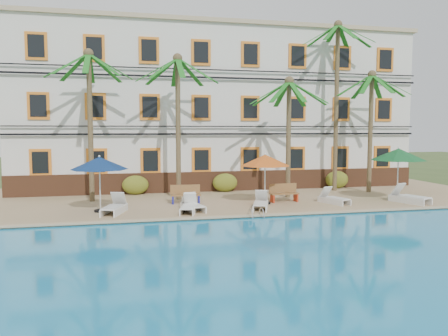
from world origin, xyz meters
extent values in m
plane|color=#384C23|center=(0.00, 0.00, 0.00)|extent=(100.00, 100.00, 0.00)
cube|color=tan|center=(0.00, 5.00, 0.12)|extent=(30.00, 12.00, 0.25)
cube|color=#1880B6|center=(0.00, -7.00, 0.10)|extent=(26.00, 12.00, 0.20)
cube|color=tan|center=(0.00, -0.90, 0.28)|extent=(30.00, 0.35, 0.06)
cube|color=silver|center=(0.00, 10.00, 5.25)|extent=(25.00, 6.00, 10.00)
cube|color=brown|center=(0.00, 6.94, 0.85)|extent=(25.00, 0.12, 1.20)
cube|color=tan|center=(0.00, 10.00, 10.35)|extent=(25.40, 6.40, 0.25)
cube|color=orange|center=(-10.50, 6.95, 2.15)|extent=(1.15, 0.10, 1.50)
cube|color=black|center=(-10.50, 6.90, 2.15)|extent=(0.85, 0.04, 1.20)
cube|color=orange|center=(-7.50, 6.95, 2.15)|extent=(1.15, 0.10, 1.50)
cube|color=black|center=(-7.50, 6.90, 2.15)|extent=(0.85, 0.04, 1.20)
cube|color=orange|center=(-4.50, 6.95, 2.15)|extent=(1.15, 0.10, 1.50)
cube|color=black|center=(-4.50, 6.90, 2.15)|extent=(0.85, 0.04, 1.20)
cube|color=orange|center=(-1.50, 6.95, 2.15)|extent=(1.15, 0.10, 1.50)
cube|color=black|center=(-1.50, 6.90, 2.15)|extent=(0.85, 0.04, 1.20)
cube|color=orange|center=(1.50, 6.95, 2.15)|extent=(1.15, 0.10, 1.50)
cube|color=black|center=(1.50, 6.90, 2.15)|extent=(0.85, 0.04, 1.20)
cube|color=orange|center=(4.50, 6.95, 2.15)|extent=(1.15, 0.10, 1.50)
cube|color=black|center=(4.50, 6.90, 2.15)|extent=(0.85, 0.04, 1.20)
cube|color=orange|center=(7.50, 6.95, 2.15)|extent=(1.15, 0.10, 1.50)
cube|color=black|center=(7.50, 6.90, 2.15)|extent=(0.85, 0.04, 1.20)
cube|color=orange|center=(10.50, 6.95, 2.15)|extent=(1.15, 0.10, 1.50)
cube|color=black|center=(10.50, 6.90, 2.15)|extent=(0.85, 0.04, 1.20)
cube|color=orange|center=(-10.50, 6.95, 5.25)|extent=(1.15, 0.10, 1.50)
cube|color=black|center=(-10.50, 6.90, 5.25)|extent=(0.85, 0.04, 1.20)
cube|color=orange|center=(-7.50, 6.95, 5.25)|extent=(1.15, 0.10, 1.50)
cube|color=black|center=(-7.50, 6.90, 5.25)|extent=(0.85, 0.04, 1.20)
cube|color=orange|center=(-4.50, 6.95, 5.25)|extent=(1.15, 0.10, 1.50)
cube|color=black|center=(-4.50, 6.90, 5.25)|extent=(0.85, 0.04, 1.20)
cube|color=orange|center=(-1.50, 6.95, 5.25)|extent=(1.15, 0.10, 1.50)
cube|color=black|center=(-1.50, 6.90, 5.25)|extent=(0.85, 0.04, 1.20)
cube|color=orange|center=(1.50, 6.95, 5.25)|extent=(1.15, 0.10, 1.50)
cube|color=black|center=(1.50, 6.90, 5.25)|extent=(0.85, 0.04, 1.20)
cube|color=orange|center=(4.50, 6.95, 5.25)|extent=(1.15, 0.10, 1.50)
cube|color=black|center=(4.50, 6.90, 5.25)|extent=(0.85, 0.04, 1.20)
cube|color=orange|center=(7.50, 6.95, 5.25)|extent=(1.15, 0.10, 1.50)
cube|color=black|center=(7.50, 6.90, 5.25)|extent=(0.85, 0.04, 1.20)
cube|color=orange|center=(10.50, 6.95, 5.25)|extent=(1.15, 0.10, 1.50)
cube|color=black|center=(10.50, 6.90, 5.25)|extent=(0.85, 0.04, 1.20)
cube|color=orange|center=(-10.50, 6.95, 8.45)|extent=(1.15, 0.10, 1.50)
cube|color=black|center=(-10.50, 6.90, 8.45)|extent=(0.85, 0.04, 1.20)
cube|color=orange|center=(-7.50, 6.95, 8.45)|extent=(1.15, 0.10, 1.50)
cube|color=black|center=(-7.50, 6.90, 8.45)|extent=(0.85, 0.04, 1.20)
cube|color=orange|center=(-4.50, 6.95, 8.45)|extent=(1.15, 0.10, 1.50)
cube|color=black|center=(-4.50, 6.90, 8.45)|extent=(0.85, 0.04, 1.20)
cube|color=orange|center=(-1.50, 6.95, 8.45)|extent=(1.15, 0.10, 1.50)
cube|color=black|center=(-1.50, 6.90, 8.45)|extent=(0.85, 0.04, 1.20)
cube|color=orange|center=(1.50, 6.95, 8.45)|extent=(1.15, 0.10, 1.50)
cube|color=black|center=(1.50, 6.90, 8.45)|extent=(0.85, 0.04, 1.20)
cube|color=orange|center=(4.50, 6.95, 8.45)|extent=(1.15, 0.10, 1.50)
cube|color=black|center=(4.50, 6.90, 8.45)|extent=(0.85, 0.04, 1.20)
cube|color=orange|center=(7.50, 6.95, 8.45)|extent=(1.15, 0.10, 1.50)
cube|color=black|center=(7.50, 6.90, 8.45)|extent=(0.85, 0.04, 1.20)
cube|color=orange|center=(10.50, 6.95, 8.45)|extent=(1.15, 0.10, 1.50)
cube|color=black|center=(10.50, 6.90, 8.45)|extent=(0.85, 0.04, 1.20)
cube|color=black|center=(0.00, 6.80, 3.70)|extent=(25.00, 0.08, 0.10)
cube|color=black|center=(0.00, 6.80, 4.15)|extent=(25.00, 0.08, 0.06)
cube|color=black|center=(0.00, 6.80, 7.00)|extent=(25.00, 0.08, 0.10)
cube|color=black|center=(0.00, 6.80, 7.45)|extent=(25.00, 0.08, 0.06)
cylinder|color=brown|center=(-7.63, 4.69, 4.02)|extent=(0.26, 0.26, 7.54)
sphere|color=brown|center=(-7.63, 4.69, 7.79)|extent=(0.50, 0.50, 0.50)
cube|color=#18661C|center=(-7.63, 5.77, 7.16)|extent=(0.28, 2.18, 1.28)
cube|color=#18661C|center=(-8.40, 5.45, 7.16)|extent=(1.74, 1.74, 1.28)
cube|color=#18661C|center=(-8.72, 4.69, 7.16)|extent=(2.18, 0.28, 1.28)
cube|color=#18661C|center=(-8.40, 3.92, 7.16)|extent=(1.74, 1.74, 1.28)
cube|color=#18661C|center=(-7.63, 3.60, 7.16)|extent=(0.28, 2.18, 1.28)
cube|color=#18661C|center=(-6.87, 3.92, 7.16)|extent=(1.74, 1.74, 1.28)
cube|color=#18661C|center=(-6.55, 4.69, 7.16)|extent=(2.18, 0.28, 1.28)
cube|color=#18661C|center=(-6.87, 5.45, 7.16)|extent=(1.74, 1.74, 1.28)
cylinder|color=brown|center=(-3.17, 4.42, 3.96)|extent=(0.26, 0.26, 7.42)
sphere|color=brown|center=(-3.17, 4.42, 7.67)|extent=(0.50, 0.50, 0.50)
cube|color=#18661C|center=(-3.17, 5.50, 7.04)|extent=(0.28, 2.18, 1.28)
cube|color=#18661C|center=(-3.93, 5.19, 7.04)|extent=(1.74, 1.74, 1.28)
cube|color=#18661C|center=(-4.25, 4.42, 7.04)|extent=(2.18, 0.28, 1.28)
cube|color=#18661C|center=(-3.93, 3.66, 7.04)|extent=(1.74, 1.74, 1.28)
cube|color=#18661C|center=(-3.17, 3.34, 7.04)|extent=(0.28, 2.18, 1.28)
cube|color=#18661C|center=(-2.40, 3.66, 7.04)|extent=(1.74, 1.74, 1.28)
cube|color=#18661C|center=(-2.08, 4.42, 7.04)|extent=(2.18, 0.28, 1.28)
cube|color=#18661C|center=(-2.40, 5.19, 7.04)|extent=(1.74, 1.74, 1.28)
cylinder|color=brown|center=(2.74, 3.72, 3.40)|extent=(0.26, 0.26, 6.31)
sphere|color=brown|center=(2.74, 3.72, 6.56)|extent=(0.50, 0.50, 0.50)
cube|color=#18661C|center=(2.74, 4.80, 5.93)|extent=(0.28, 2.18, 1.28)
cube|color=#18661C|center=(1.98, 4.49, 5.93)|extent=(1.74, 1.74, 1.28)
cube|color=#18661C|center=(1.66, 3.72, 5.93)|extent=(2.18, 0.28, 1.28)
cube|color=#18661C|center=(1.98, 2.96, 5.93)|extent=(1.74, 1.74, 1.28)
cube|color=#18661C|center=(2.74, 2.64, 5.93)|extent=(0.28, 2.18, 1.28)
cube|color=#18661C|center=(3.51, 2.96, 5.93)|extent=(1.74, 1.74, 1.28)
cube|color=#18661C|center=(3.83, 3.72, 5.93)|extent=(2.18, 0.28, 1.28)
cube|color=#18661C|center=(3.51, 4.49, 5.93)|extent=(1.74, 1.74, 1.28)
cylinder|color=brown|center=(6.52, 5.69, 5.21)|extent=(0.26, 0.26, 9.92)
sphere|color=brown|center=(6.52, 5.69, 10.17)|extent=(0.50, 0.50, 0.50)
cube|color=#18661C|center=(6.52, 6.78, 9.54)|extent=(0.28, 2.18, 1.28)
cube|color=#18661C|center=(5.76, 6.46, 9.54)|extent=(1.74, 1.74, 1.28)
cube|color=#18661C|center=(5.44, 5.69, 9.54)|extent=(2.18, 0.28, 1.28)
cube|color=#18661C|center=(5.76, 4.93, 9.54)|extent=(1.74, 1.74, 1.28)
cube|color=#18661C|center=(6.52, 4.61, 9.54)|extent=(0.28, 2.18, 1.28)
cube|color=#18661C|center=(7.29, 4.93, 9.54)|extent=(1.74, 1.74, 1.28)
cube|color=#18661C|center=(7.60, 5.69, 9.54)|extent=(2.18, 0.28, 1.28)
cube|color=#18661C|center=(7.29, 6.46, 9.54)|extent=(1.74, 1.74, 1.28)
cylinder|color=brown|center=(8.20, 4.63, 3.70)|extent=(0.26, 0.26, 6.91)
sphere|color=brown|center=(8.20, 4.63, 7.16)|extent=(0.50, 0.50, 0.50)
cube|color=#18661C|center=(8.20, 5.71, 6.53)|extent=(0.28, 2.18, 1.28)
cube|color=#18661C|center=(7.44, 5.40, 6.53)|extent=(1.74, 1.74, 1.28)
cube|color=#18661C|center=(7.12, 4.63, 6.53)|extent=(2.18, 0.28, 1.28)
cube|color=#18661C|center=(7.44, 3.87, 6.53)|extent=(1.74, 1.74, 1.28)
cube|color=#18661C|center=(8.20, 3.55, 6.53)|extent=(0.28, 2.18, 1.28)
cube|color=#18661C|center=(8.97, 3.87, 6.53)|extent=(1.74, 1.74, 1.28)
cube|color=#18661C|center=(9.29, 4.63, 6.53)|extent=(2.18, 0.28, 1.28)
cube|color=#18661C|center=(8.97, 5.40, 6.53)|extent=(1.74, 1.74, 1.28)
ellipsoid|color=#1B4E16|center=(-5.39, 6.60, 0.80)|extent=(1.50, 0.90, 1.10)
ellipsoid|color=#1B4E16|center=(-0.14, 6.60, 0.80)|extent=(1.50, 0.90, 1.10)
ellipsoid|color=#1B4E16|center=(7.14, 6.60, 0.80)|extent=(1.50, 0.90, 1.10)
cylinder|color=black|center=(-7.04, 1.60, 0.29)|extent=(0.57, 0.57, 0.08)
cylinder|color=silver|center=(-7.04, 1.60, 1.48)|extent=(0.06, 0.06, 2.46)
cone|color=navy|center=(-7.04, 1.60, 2.45)|extent=(2.56, 2.56, 0.56)
sphere|color=silver|center=(-7.04, 1.60, 2.76)|extent=(0.10, 0.10, 0.10)
cylinder|color=black|center=(0.87, 2.02, 0.29)|extent=(0.57, 0.57, 0.08)
cylinder|color=silver|center=(0.87, 2.02, 1.47)|extent=(0.06, 0.06, 2.45)
cone|color=#CE5719|center=(0.87, 2.02, 2.44)|extent=(2.55, 2.55, 0.56)
sphere|color=silver|center=(0.87, 2.02, 2.75)|extent=(0.10, 0.10, 0.10)
cylinder|color=black|center=(7.97, 1.48, 0.30)|extent=(0.63, 0.63, 0.09)
cylinder|color=silver|center=(7.97, 1.48, 1.60)|extent=(0.06, 0.06, 2.71)
cone|color=#135326|center=(7.97, 1.48, 2.67)|extent=(2.82, 2.82, 0.62)
sphere|color=silver|center=(7.97, 1.48, 3.01)|extent=(0.10, 0.10, 0.10)
cube|color=silver|center=(-6.50, 0.75, 0.58)|extent=(0.97, 1.45, 0.06)
cube|color=silver|center=(-6.24, 1.63, 0.81)|extent=(0.73, 0.65, 0.66)
cube|color=silver|center=(-6.72, 1.08, 0.40)|extent=(0.61, 1.83, 0.31)
cube|color=silver|center=(-6.14, 0.91, 0.40)|extent=(0.61, 1.83, 0.31)
cube|color=silver|center=(-3.24, 0.26, 0.55)|extent=(0.87, 1.33, 0.06)
cube|color=silver|center=(-3.02, 1.08, 0.77)|extent=(0.67, 0.59, 0.61)
cube|color=silver|center=(-3.45, 0.56, 0.39)|extent=(0.51, 1.70, 0.28)
cube|color=silver|center=(-2.90, 0.41, 0.39)|extent=(0.51, 1.70, 0.28)
cube|color=silver|center=(-2.88, 0.62, 0.55)|extent=(0.82, 1.31, 0.06)
cube|color=silver|center=(-3.07, 1.44, 0.76)|extent=(0.65, 0.56, 0.61)
cube|color=silver|center=(-3.20, 0.78, 0.39)|extent=(0.45, 1.69, 0.28)
cube|color=silver|center=(-2.66, 0.91, 0.39)|extent=(0.45, 1.69, 0.28)
cube|color=silver|center=(0.14, 0.40, 0.56)|extent=(0.98, 1.38, 0.06)
cube|color=silver|center=(0.44, 1.22, 0.78)|extent=(0.70, 0.64, 0.63)
cube|color=silver|center=(-0.05, 0.73, 0.39)|extent=(0.68, 1.69, 0.29)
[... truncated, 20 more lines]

